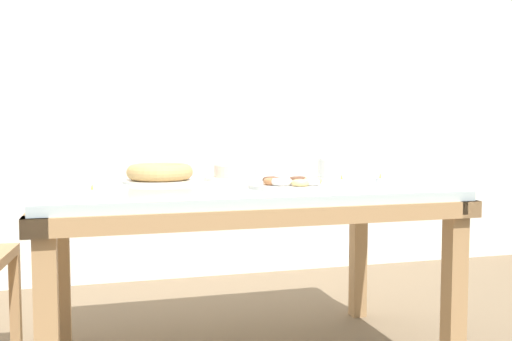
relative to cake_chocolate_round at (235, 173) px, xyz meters
name	(u,v)px	position (x,y,z in m)	size (l,w,h in m)	color
wall_back	(186,76)	(-0.04, 1.19, 0.54)	(8.00, 0.10, 2.60)	white
dining_table	(241,207)	(-0.04, -0.26, -0.12)	(1.57, 0.94, 0.73)	silver
cake_chocolate_round	(235,173)	(0.00, 0.00, 0.00)	(0.29, 0.29, 0.07)	silver
cake_golden_bundt	(160,174)	(-0.34, -0.06, 0.01)	(0.31, 0.31, 0.08)	silver
pastry_platter	(291,184)	(0.12, -0.41, -0.01)	(0.34, 0.34, 0.04)	silver
plate_stack	(341,168)	(0.49, -0.05, 0.02)	(0.21, 0.21, 0.09)	silver
tealight_near_front	(92,191)	(-0.62, -0.44, -0.02)	(0.04, 0.04, 0.04)	silver
tealight_left_edge	(342,181)	(0.39, -0.29, -0.02)	(0.04, 0.04, 0.04)	silver
tealight_right_edge	(380,180)	(0.57, -0.29, -0.02)	(0.04, 0.04, 0.04)	silver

